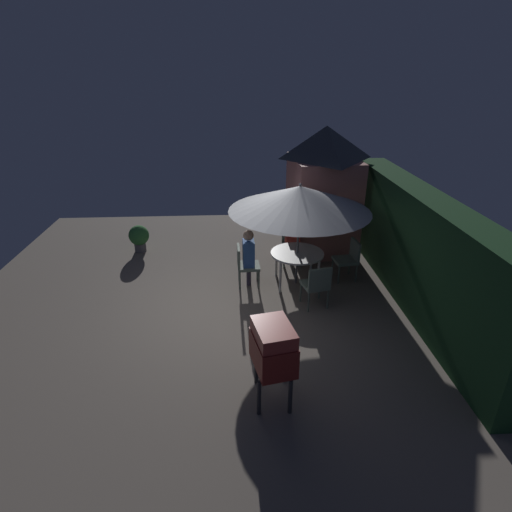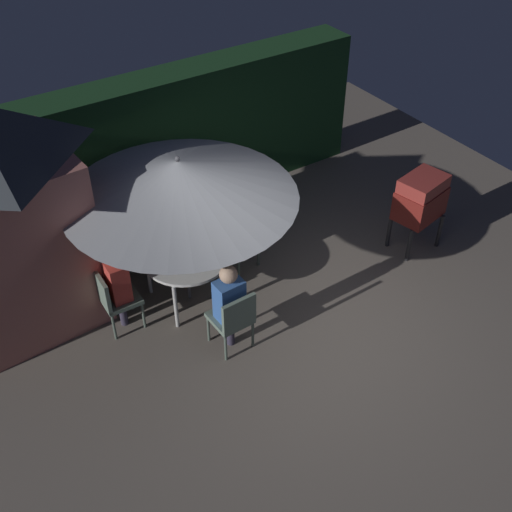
{
  "view_description": "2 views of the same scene",
  "coord_description": "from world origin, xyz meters",
  "px_view_note": "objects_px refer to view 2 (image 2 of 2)",
  "views": [
    {
      "loc": [
        6.97,
        -0.04,
        4.27
      ],
      "look_at": [
        -0.29,
        0.38,
        0.93
      ],
      "focal_mm": 28.68,
      "sensor_mm": 36.0,
      "label": 1
    },
    {
      "loc": [
        -3.64,
        -4.59,
        5.99
      ],
      "look_at": [
        -0.16,
        0.68,
        0.84
      ],
      "focal_mm": 44.9,
      "sensor_mm": 36.0,
      "label": 2
    }
  ],
  "objects_px": {
    "chair_toward_house": "(139,228)",
    "person_in_red": "(117,278)",
    "chair_far_side": "(234,318)",
    "chair_near_shed": "(113,296)",
    "bbq_grill": "(421,199)",
    "person_in_blue": "(229,298)",
    "garden_shed": "(1,219)",
    "patio_table": "(186,260)",
    "patio_umbrella": "(179,179)",
    "chair_toward_hedge": "(242,234)"
  },
  "relations": [
    {
      "from": "chair_toward_house",
      "to": "person_in_red",
      "type": "xyz_separation_m",
      "value": [
        -0.8,
        -1.14,
        0.26
      ]
    },
    {
      "from": "chair_far_side",
      "to": "chair_toward_house",
      "type": "height_order",
      "value": "same"
    },
    {
      "from": "chair_near_shed",
      "to": "chair_toward_house",
      "type": "distance_m",
      "value": 1.44
    },
    {
      "from": "chair_far_side",
      "to": "bbq_grill",
      "type": "bearing_deg",
      "value": 4.79
    },
    {
      "from": "bbq_grill",
      "to": "chair_far_side",
      "type": "bearing_deg",
      "value": -175.21
    },
    {
      "from": "chair_near_shed",
      "to": "person_in_blue",
      "type": "xyz_separation_m",
      "value": [
        1.06,
        -1.07,
        0.26
      ]
    },
    {
      "from": "garden_shed",
      "to": "bbq_grill",
      "type": "height_order",
      "value": "garden_shed"
    },
    {
      "from": "bbq_grill",
      "to": "person_in_blue",
      "type": "xyz_separation_m",
      "value": [
        -3.34,
        -0.19,
        -0.06
      ]
    },
    {
      "from": "patio_table",
      "to": "person_in_blue",
      "type": "bearing_deg",
      "value": -88.52
    },
    {
      "from": "patio_umbrella",
      "to": "chair_toward_hedge",
      "type": "relative_size",
      "value": 3.2
    },
    {
      "from": "chair_toward_house",
      "to": "bbq_grill",
      "type": "bearing_deg",
      "value": -29.8
    },
    {
      "from": "bbq_grill",
      "to": "chair_toward_hedge",
      "type": "relative_size",
      "value": 1.33
    },
    {
      "from": "chair_toward_hedge",
      "to": "person_in_blue",
      "type": "height_order",
      "value": "person_in_blue"
    },
    {
      "from": "garden_shed",
      "to": "person_in_blue",
      "type": "bearing_deg",
      "value": -44.54
    },
    {
      "from": "garden_shed",
      "to": "chair_toward_hedge",
      "type": "bearing_deg",
      "value": -12.66
    },
    {
      "from": "person_in_blue",
      "to": "garden_shed",
      "type": "bearing_deg",
      "value": 135.46
    },
    {
      "from": "garden_shed",
      "to": "patio_umbrella",
      "type": "distance_m",
      "value": 2.16
    },
    {
      "from": "chair_toward_hedge",
      "to": "person_in_red",
      "type": "xyz_separation_m",
      "value": [
        -1.97,
        -0.2,
        0.26
      ]
    },
    {
      "from": "bbq_grill",
      "to": "chair_far_side",
      "type": "height_order",
      "value": "bbq_grill"
    },
    {
      "from": "chair_toward_house",
      "to": "patio_table",
      "type": "bearing_deg",
      "value": -82.87
    },
    {
      "from": "chair_toward_house",
      "to": "person_in_blue",
      "type": "distance_m",
      "value": 2.23
    },
    {
      "from": "chair_near_shed",
      "to": "chair_toward_hedge",
      "type": "relative_size",
      "value": 1.0
    },
    {
      "from": "chair_toward_house",
      "to": "garden_shed",
      "type": "bearing_deg",
      "value": -171.18
    },
    {
      "from": "garden_shed",
      "to": "chair_near_shed",
      "type": "distance_m",
      "value": 1.62
    },
    {
      "from": "person_in_blue",
      "to": "chair_far_side",
      "type": "bearing_deg",
      "value": -88.52
    },
    {
      "from": "chair_far_side",
      "to": "person_in_red",
      "type": "bearing_deg",
      "value": 130.41
    },
    {
      "from": "garden_shed",
      "to": "patio_table",
      "type": "height_order",
      "value": "garden_shed"
    },
    {
      "from": "bbq_grill",
      "to": "person_in_blue",
      "type": "bearing_deg",
      "value": -176.67
    },
    {
      "from": "chair_near_shed",
      "to": "person_in_red",
      "type": "height_order",
      "value": "person_in_red"
    },
    {
      "from": "chair_near_shed",
      "to": "chair_toward_hedge",
      "type": "distance_m",
      "value": 2.06
    },
    {
      "from": "person_in_red",
      "to": "patio_umbrella",
      "type": "bearing_deg",
      "value": -1.99
    },
    {
      "from": "person_in_blue",
      "to": "chair_toward_house",
      "type": "bearing_deg",
      "value": 94.49
    },
    {
      "from": "chair_near_shed",
      "to": "person_in_blue",
      "type": "relative_size",
      "value": 0.71
    },
    {
      "from": "patio_table",
      "to": "bbq_grill",
      "type": "xyz_separation_m",
      "value": [
        3.36,
        -0.84,
        0.18
      ]
    },
    {
      "from": "chair_toward_hedge",
      "to": "patio_umbrella",
      "type": "bearing_deg",
      "value": -167.12
    },
    {
      "from": "garden_shed",
      "to": "chair_toward_hedge",
      "type": "relative_size",
      "value": 3.41
    },
    {
      "from": "patio_table",
      "to": "bbq_grill",
      "type": "distance_m",
      "value": 3.47
    },
    {
      "from": "chair_toward_hedge",
      "to": "person_in_red",
      "type": "distance_m",
      "value": 1.99
    },
    {
      "from": "patio_umbrella",
      "to": "person_in_red",
      "type": "distance_m",
      "value": 1.47
    },
    {
      "from": "garden_shed",
      "to": "chair_far_side",
      "type": "height_order",
      "value": "garden_shed"
    },
    {
      "from": "person_in_blue",
      "to": "patio_umbrella",
      "type": "bearing_deg",
      "value": 91.48
    },
    {
      "from": "bbq_grill",
      "to": "chair_toward_house",
      "type": "distance_m",
      "value": 4.06
    },
    {
      "from": "person_in_red",
      "to": "person_in_blue",
      "type": "xyz_separation_m",
      "value": [
        0.98,
        -1.07,
        0.0
      ]
    },
    {
      "from": "garden_shed",
      "to": "chair_toward_hedge",
      "type": "height_order",
      "value": "garden_shed"
    },
    {
      "from": "patio_umbrella",
      "to": "person_in_blue",
      "type": "distance_m",
      "value": 1.53
    },
    {
      "from": "chair_near_shed",
      "to": "chair_toward_hedge",
      "type": "bearing_deg",
      "value": 5.47
    },
    {
      "from": "chair_near_shed",
      "to": "bbq_grill",
      "type": "bearing_deg",
      "value": -11.24
    },
    {
      "from": "bbq_grill",
      "to": "chair_toward_hedge",
      "type": "bearing_deg",
      "value": 155.47
    },
    {
      "from": "patio_umbrella",
      "to": "chair_far_side",
      "type": "height_order",
      "value": "patio_umbrella"
    },
    {
      "from": "patio_umbrella",
      "to": "chair_toward_house",
      "type": "distance_m",
      "value": 1.82
    }
  ]
}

